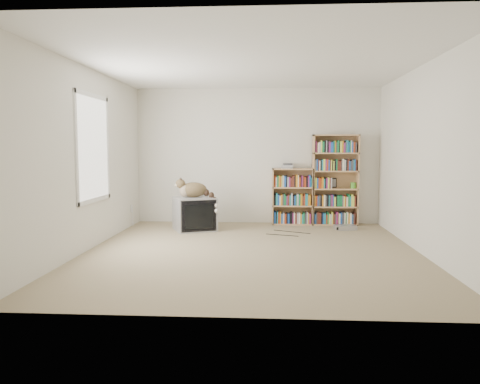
# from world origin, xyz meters

# --- Properties ---
(floor) EXTENTS (4.50, 5.00, 0.01)m
(floor) POSITION_xyz_m (0.00, 0.00, 0.00)
(floor) COLOR tan
(floor) RESTS_ON ground
(wall_back) EXTENTS (4.50, 0.02, 2.50)m
(wall_back) POSITION_xyz_m (0.00, 2.50, 1.25)
(wall_back) COLOR silver
(wall_back) RESTS_ON floor
(wall_front) EXTENTS (4.50, 0.02, 2.50)m
(wall_front) POSITION_xyz_m (0.00, -2.50, 1.25)
(wall_front) COLOR silver
(wall_front) RESTS_ON floor
(wall_left) EXTENTS (0.02, 5.00, 2.50)m
(wall_left) POSITION_xyz_m (-2.25, 0.00, 1.25)
(wall_left) COLOR silver
(wall_left) RESTS_ON floor
(wall_right) EXTENTS (0.02, 5.00, 2.50)m
(wall_right) POSITION_xyz_m (2.25, 0.00, 1.25)
(wall_right) COLOR silver
(wall_right) RESTS_ON floor
(ceiling) EXTENTS (4.50, 5.00, 0.02)m
(ceiling) POSITION_xyz_m (0.00, 0.00, 2.50)
(ceiling) COLOR white
(ceiling) RESTS_ON wall_back
(window) EXTENTS (0.02, 1.22, 1.52)m
(window) POSITION_xyz_m (-2.24, 0.20, 1.40)
(window) COLOR white
(window) RESTS_ON wall_left
(crt_tv) EXTENTS (0.83, 0.80, 0.57)m
(crt_tv) POSITION_xyz_m (-1.04, 1.61, 0.28)
(crt_tv) COLOR gray
(crt_tv) RESTS_ON floor
(cat) EXTENTS (0.77, 0.48, 0.56)m
(cat) POSITION_xyz_m (-1.00, 1.62, 0.66)
(cat) COLOR #372716
(cat) RESTS_ON crt_tv
(bookcase_tall) EXTENTS (0.82, 0.30, 1.64)m
(bookcase_tall) POSITION_xyz_m (1.43, 2.36, 0.79)
(bookcase_tall) COLOR tan
(bookcase_tall) RESTS_ON floor
(bookcase_short) EXTENTS (0.75, 0.30, 1.03)m
(bookcase_short) POSITION_xyz_m (0.66, 2.36, 0.48)
(bookcase_short) COLOR tan
(bookcase_short) RESTS_ON floor
(book_stack) EXTENTS (0.22, 0.29, 0.09)m
(book_stack) POSITION_xyz_m (0.55, 2.33, 1.08)
(book_stack) COLOR #A53516
(book_stack) RESTS_ON bookcase_short
(green_mug) EXTENTS (0.10, 0.10, 0.11)m
(green_mug) POSITION_xyz_m (1.76, 2.34, 0.73)
(green_mug) COLOR #53B333
(green_mug) RESTS_ON bookcase_tall
(framed_print) EXTENTS (0.13, 0.05, 0.18)m
(framed_print) POSITION_xyz_m (1.40, 2.44, 0.76)
(framed_print) COLOR black
(framed_print) RESTS_ON bookcase_tall
(dvd_player) EXTENTS (0.39, 0.32, 0.08)m
(dvd_player) POSITION_xyz_m (1.55, 1.82, 0.04)
(dvd_player) COLOR #A6A5AA
(dvd_player) RESTS_ON floor
(wall_outlet) EXTENTS (0.01, 0.08, 0.13)m
(wall_outlet) POSITION_xyz_m (-2.24, 1.95, 0.32)
(wall_outlet) COLOR silver
(wall_outlet) RESTS_ON wall_left
(floor_cables) EXTENTS (1.20, 0.70, 0.01)m
(floor_cables) POSITION_xyz_m (0.29, 1.26, 0.00)
(floor_cables) COLOR black
(floor_cables) RESTS_ON floor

